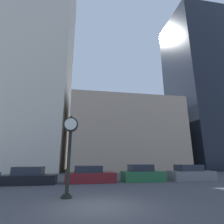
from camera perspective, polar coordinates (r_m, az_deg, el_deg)
ground_plane at (r=8.54m, az=-4.63°, el=-28.40°), size 200.00×200.00×0.00m
building_tall_tower at (r=38.46m, az=-23.73°, el=15.16°), size 13.30×12.00×41.06m
building_storefront_row at (r=33.48m, az=3.97°, el=-7.64°), size 19.67×12.00×12.59m
building_glass_modern at (r=43.88m, az=26.75°, el=7.34°), size 11.19×12.00×35.01m
street_clock at (r=10.24m, az=-13.63°, el=-9.61°), size 0.82×0.57×4.42m
car_black at (r=16.56m, az=-25.23°, el=-18.60°), size 4.06×1.85×1.37m
car_maroon at (r=16.33m, az=-7.19°, el=-19.83°), size 4.36×1.88×1.40m
car_green at (r=17.32m, az=9.85°, el=-19.34°), size 3.87×1.93×1.49m
car_grey at (r=19.19m, az=24.27°, el=-17.90°), size 4.09×1.91×1.45m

